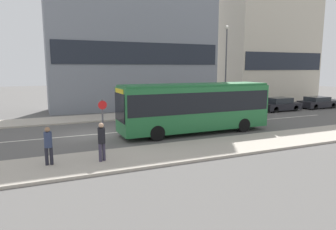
{
  "coord_description": "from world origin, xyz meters",
  "views": [
    {
      "loc": [
        -3.19,
        -19.94,
        4.43
      ],
      "look_at": [
        4.65,
        -1.92,
        1.31
      ],
      "focal_mm": 32.0,
      "sensor_mm": 36.0,
      "label": 1
    }
  ],
  "objects_px": {
    "city_bus": "(195,105)",
    "parked_car_0": "(239,108)",
    "pedestrian_down_pavement": "(102,139)",
    "parked_car_1": "(280,105)",
    "street_lamp": "(226,61)",
    "parked_car_2": "(318,103)",
    "pedestrian_near_stop": "(48,143)",
    "bus_stop_sign": "(103,122)"
  },
  "relations": [
    {
      "from": "parked_car_1",
      "to": "parked_car_0",
      "type": "bearing_deg",
      "value": -176.8
    },
    {
      "from": "parked_car_0",
      "to": "street_lamp",
      "type": "xyz_separation_m",
      "value": [
        -0.42,
        1.7,
        4.46
      ]
    },
    {
      "from": "pedestrian_near_stop",
      "to": "bus_stop_sign",
      "type": "height_order",
      "value": "bus_stop_sign"
    },
    {
      "from": "city_bus",
      "to": "pedestrian_down_pavement",
      "type": "relative_size",
      "value": 5.77
    },
    {
      "from": "parked_car_2",
      "to": "city_bus",
      "type": "bearing_deg",
      "value": -162.8
    },
    {
      "from": "city_bus",
      "to": "street_lamp",
      "type": "height_order",
      "value": "street_lamp"
    },
    {
      "from": "parked_car_0",
      "to": "parked_car_1",
      "type": "height_order",
      "value": "parked_car_1"
    },
    {
      "from": "parked_car_1",
      "to": "street_lamp",
      "type": "distance_m",
      "value": 7.41
    },
    {
      "from": "parked_car_0",
      "to": "pedestrian_near_stop",
      "type": "relative_size",
      "value": 2.52
    },
    {
      "from": "city_bus",
      "to": "pedestrian_near_stop",
      "type": "distance_m",
      "value": 10.2
    },
    {
      "from": "pedestrian_near_stop",
      "to": "pedestrian_down_pavement",
      "type": "bearing_deg",
      "value": 169.8
    },
    {
      "from": "parked_car_2",
      "to": "bus_stop_sign",
      "type": "relative_size",
      "value": 1.57
    },
    {
      "from": "parked_car_0",
      "to": "pedestrian_down_pavement",
      "type": "relative_size",
      "value": 2.4
    },
    {
      "from": "pedestrian_down_pavement",
      "to": "street_lamp",
      "type": "distance_m",
      "value": 18.81
    },
    {
      "from": "parked_car_0",
      "to": "pedestrian_near_stop",
      "type": "distance_m",
      "value": 19.52
    },
    {
      "from": "pedestrian_down_pavement",
      "to": "parked_car_2",
      "type": "bearing_deg",
      "value": 175.76
    },
    {
      "from": "parked_car_1",
      "to": "street_lamp",
      "type": "bearing_deg",
      "value": 166.37
    },
    {
      "from": "parked_car_2",
      "to": "street_lamp",
      "type": "height_order",
      "value": "street_lamp"
    },
    {
      "from": "pedestrian_down_pavement",
      "to": "parked_car_0",
      "type": "bearing_deg",
      "value": -172.38
    },
    {
      "from": "parked_car_1",
      "to": "pedestrian_near_stop",
      "type": "distance_m",
      "value": 24.49
    },
    {
      "from": "bus_stop_sign",
      "to": "street_lamp",
      "type": "height_order",
      "value": "street_lamp"
    },
    {
      "from": "pedestrian_down_pavement",
      "to": "street_lamp",
      "type": "bearing_deg",
      "value": -167.2
    },
    {
      "from": "city_bus",
      "to": "parked_car_1",
      "type": "relative_size",
      "value": 2.47
    },
    {
      "from": "city_bus",
      "to": "pedestrian_near_stop",
      "type": "xyz_separation_m",
      "value": [
        -9.43,
        -3.81,
        -0.82
      ]
    },
    {
      "from": "pedestrian_near_stop",
      "to": "parked_car_1",
      "type": "bearing_deg",
      "value": -157.61
    },
    {
      "from": "pedestrian_near_stop",
      "to": "street_lamp",
      "type": "xyz_separation_m",
      "value": [
        16.74,
        10.99,
        3.95
      ]
    },
    {
      "from": "pedestrian_near_stop",
      "to": "bus_stop_sign",
      "type": "xyz_separation_m",
      "value": [
        2.66,
        1.16,
        0.6
      ]
    },
    {
      "from": "city_bus",
      "to": "parked_car_0",
      "type": "relative_size",
      "value": 2.4
    },
    {
      "from": "city_bus",
      "to": "pedestrian_near_stop",
      "type": "relative_size",
      "value": 6.05
    },
    {
      "from": "parked_car_0",
      "to": "parked_car_1",
      "type": "relative_size",
      "value": 1.03
    },
    {
      "from": "parked_car_1",
      "to": "pedestrian_down_pavement",
      "type": "relative_size",
      "value": 2.34
    },
    {
      "from": "parked_car_2",
      "to": "parked_car_1",
      "type": "bearing_deg",
      "value": 179.33
    },
    {
      "from": "parked_car_0",
      "to": "street_lamp",
      "type": "height_order",
      "value": "street_lamp"
    },
    {
      "from": "parked_car_2",
      "to": "street_lamp",
      "type": "distance_m",
      "value": 12.09
    },
    {
      "from": "parked_car_1",
      "to": "city_bus",
      "type": "bearing_deg",
      "value": -156.21
    },
    {
      "from": "bus_stop_sign",
      "to": "pedestrian_near_stop",
      "type": "bearing_deg",
      "value": -156.39
    },
    {
      "from": "parked_car_2",
      "to": "pedestrian_down_pavement",
      "type": "xyz_separation_m",
      "value": [
        -25.61,
        -9.91,
        0.55
      ]
    },
    {
      "from": "parked_car_2",
      "to": "pedestrian_down_pavement",
      "type": "height_order",
      "value": "pedestrian_down_pavement"
    },
    {
      "from": "pedestrian_down_pavement",
      "to": "bus_stop_sign",
      "type": "distance_m",
      "value": 1.68
    },
    {
      "from": "city_bus",
      "to": "bus_stop_sign",
      "type": "relative_size",
      "value": 3.86
    },
    {
      "from": "city_bus",
      "to": "parked_car_2",
      "type": "distance_m",
      "value": 19.37
    },
    {
      "from": "pedestrian_near_stop",
      "to": "street_lamp",
      "type": "bearing_deg",
      "value": -147.38
    }
  ]
}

